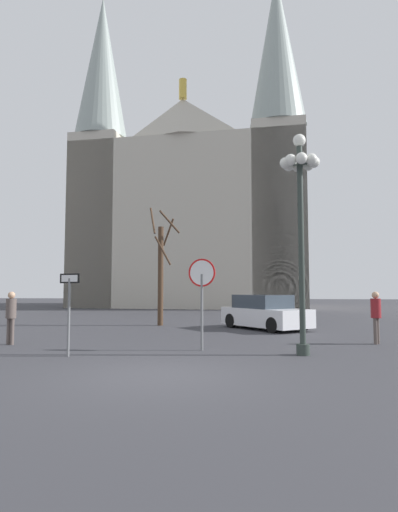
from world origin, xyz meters
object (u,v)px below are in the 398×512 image
at_px(one_way_arrow_sign, 69,303).
at_px(parked_car_near_white, 265,313).
at_px(stop_sign, 202,285).
at_px(street_lamp, 300,201).
at_px(pedestrian_standing, 11,312).
at_px(pedestrian_walking, 376,312).
at_px(cathedral, 192,206).
at_px(bare_tree, 161,270).

xyz_separation_m(one_way_arrow_sign, parked_car_near_white, (5.51, 8.08, -0.70)).
height_order(stop_sign, street_lamp, street_lamp).
distance_m(stop_sign, one_way_arrow_sign, 3.76).
height_order(stop_sign, parked_car_near_white, stop_sign).
relative_size(street_lamp, pedestrian_standing, 3.61).
xyz_separation_m(one_way_arrow_sign, street_lamp, (6.22, 0.94, 2.82)).
xyz_separation_m(one_way_arrow_sign, pedestrian_walking, (8.89, 3.48, -0.38)).
xyz_separation_m(one_way_arrow_sign, pedestrian_standing, (-2.83, 2.04, -0.38)).
bearing_deg(pedestrian_standing, cathedral, 85.13).
bearing_deg(pedestrian_standing, one_way_arrow_sign, -35.77).
bearing_deg(stop_sign, cathedral, 97.95).
relative_size(cathedral, pedestrian_standing, 18.39).
distance_m(one_way_arrow_sign, pedestrian_walking, 9.55).
bearing_deg(cathedral, street_lamp, -76.74).
height_order(pedestrian_walking, pedestrian_standing, same).
xyz_separation_m(cathedral, parked_car_near_white, (6.01, -21.37, -9.09)).
bearing_deg(cathedral, parked_car_near_white, -74.30).
relative_size(cathedral, parked_car_near_white, 7.21).
relative_size(stop_sign, one_way_arrow_sign, 1.22).
bearing_deg(bare_tree, stop_sign, -70.08).
bearing_deg(parked_car_near_white, pedestrian_standing, -144.10).
xyz_separation_m(parked_car_near_white, pedestrian_walking, (3.38, -4.60, 0.32)).
xyz_separation_m(stop_sign, parked_car_near_white, (2.10, 6.57, -1.19)).
height_order(cathedral, stop_sign, cathedral).
relative_size(pedestrian_walking, pedestrian_standing, 1.00).
relative_size(one_way_arrow_sign, parked_car_near_white, 0.51).
height_order(cathedral, bare_tree, cathedral).
distance_m(one_way_arrow_sign, street_lamp, 6.90).
bearing_deg(one_way_arrow_sign, bare_tree, 86.40).
height_order(stop_sign, bare_tree, bare_tree).
bearing_deg(street_lamp, parked_car_near_white, 95.70).
bearing_deg(pedestrian_standing, parked_car_near_white, 35.90).
xyz_separation_m(cathedral, bare_tree, (1.08, -20.15, -7.10)).
distance_m(cathedral, stop_sign, 29.30).
bearing_deg(bare_tree, pedestrian_walking, -35.02).
xyz_separation_m(pedestrian_walking, pedestrian_standing, (-11.72, -1.44, 0.00)).
distance_m(stop_sign, parked_car_near_white, 7.00).
bearing_deg(pedestrian_walking, pedestrian_standing, -173.00).
bearing_deg(one_way_arrow_sign, stop_sign, 23.87).
bearing_deg(street_lamp, pedestrian_walking, 43.61).
height_order(stop_sign, pedestrian_standing, stop_sign).
distance_m(stop_sign, street_lamp, 3.70).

